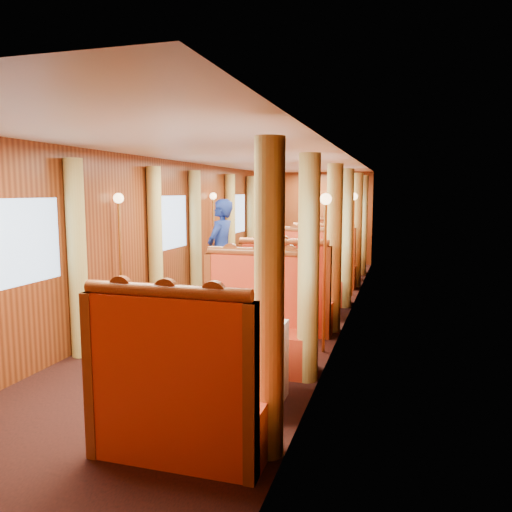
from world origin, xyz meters
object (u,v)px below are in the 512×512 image
at_px(teapot_left, 202,318).
at_px(table_mid, 300,292).
at_px(banquette_near_fwd, 178,403).
at_px(banquette_far_fwd, 324,267).
at_px(passenger, 309,262).
at_px(rose_vase_far, 331,238).
at_px(fruit_plate, 250,329).
at_px(table_far, 331,262).
at_px(table_near, 225,364).
at_px(teapot_back, 219,316).
at_px(banquette_near_aft, 256,330).
at_px(banquette_mid_aft, 311,279).
at_px(tea_tray, 213,325).
at_px(banquette_far_aft, 336,255).
at_px(banquette_mid_fwd, 286,302).
at_px(steward, 221,251).
at_px(teapot_right, 220,322).
at_px(rose_vase_mid, 302,258).

bearing_deg(teapot_left, table_mid, 110.42).
bearing_deg(table_mid, banquette_near_fwd, -90.00).
bearing_deg(banquette_far_fwd, passenger, -90.00).
bearing_deg(rose_vase_far, fruit_plate, -87.62).
bearing_deg(table_far, rose_vase_far, 118.49).
xyz_separation_m(table_near, teapot_back, (-0.07, 0.05, 0.44)).
bearing_deg(passenger, banquette_near_fwd, -90.00).
relative_size(banquette_near_aft, banquette_mid_aft, 1.00).
bearing_deg(tea_tray, banquette_far_aft, 89.35).
relative_size(table_far, passenger, 1.38).
distance_m(banquette_near_fwd, banquette_mid_fwd, 3.50).
distance_m(table_near, teapot_back, 0.45).
height_order(table_near, tea_tray, tea_tray).
xyz_separation_m(table_far, passenger, (-0.00, -2.69, 0.37)).
height_order(fruit_plate, steward, steward).
height_order(tea_tray, rose_vase_far, rose_vase_far).
xyz_separation_m(table_near, tea_tray, (-0.09, -0.06, 0.38)).
distance_m(tea_tray, teapot_right, 0.12).
height_order(table_mid, banquette_mid_aft, banquette_mid_aft).
height_order(table_far, banquette_far_aft, banquette_far_aft).
xyz_separation_m(teapot_left, teapot_right, (0.19, -0.02, -0.02)).
height_order(banquette_near_aft, teapot_back, banquette_near_aft).
bearing_deg(banquette_far_fwd, table_near, -90.00).
bearing_deg(steward, teapot_back, 28.22).
relative_size(steward, passenger, 2.42).
bearing_deg(rose_vase_mid, teapot_left, -93.36).
height_order(table_near, teapot_back, teapot_back).
xyz_separation_m(banquette_near_aft, steward, (-1.54, 3.02, 0.50)).
distance_m(banquette_far_fwd, rose_vase_mid, 2.51).
relative_size(table_far, steward, 0.57).
relative_size(tea_tray, rose_vase_mid, 0.94).
bearing_deg(banquette_mid_fwd, table_mid, 90.00).
bearing_deg(tea_tray, rose_vase_mid, 88.09).
xyz_separation_m(banquette_mid_fwd, teapot_right, (0.00, -2.61, 0.38)).
xyz_separation_m(banquette_near_aft, rose_vase_far, (-0.01, 6.01, 0.50)).
relative_size(banquette_near_aft, teapot_left, 7.23).
height_order(banquette_far_fwd, steward, steward).
bearing_deg(banquette_mid_fwd, table_far, 90.00).
relative_size(banquette_mid_fwd, rose_vase_mid, 3.72).
bearing_deg(banquette_near_aft, banquette_far_aft, 90.00).
bearing_deg(banquette_near_fwd, steward, 106.95).
height_order(table_mid, teapot_back, teapot_back).
bearing_deg(passenger, table_far, 90.00).
relative_size(banquette_near_fwd, fruit_plate, 6.14).
distance_m(teapot_left, rose_vase_far, 7.13).
bearing_deg(banquette_near_aft, fruit_plate, -76.27).
bearing_deg(banquette_mid_fwd, tea_tray, -92.05).
relative_size(teapot_back, fruit_plate, 0.71).
relative_size(tea_tray, passenger, 0.45).
distance_m(table_mid, teapot_back, 3.48).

